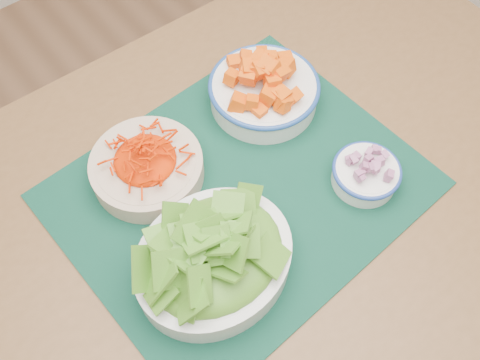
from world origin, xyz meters
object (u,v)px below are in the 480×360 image
(placemat, at_px, (240,189))
(lettuce_bowl, at_px, (213,255))
(carrot_bowl, at_px, (146,164))
(squash_bowl, at_px, (264,84))
(onion_bowl, at_px, (366,172))
(table, at_px, (262,208))

(placemat, bearing_deg, lettuce_bowl, -146.56)
(carrot_bowl, height_order, squash_bowl, squash_bowl)
(carrot_bowl, relative_size, lettuce_bowl, 0.92)
(carrot_bowl, bearing_deg, placemat, -48.25)
(squash_bowl, height_order, onion_bowl, squash_bowl)
(table, distance_m, onion_bowl, 0.21)
(table, distance_m, placemat, 0.10)
(squash_bowl, relative_size, onion_bowl, 1.72)
(table, relative_size, placemat, 2.27)
(carrot_bowl, bearing_deg, squash_bowl, 0.70)
(lettuce_bowl, bearing_deg, onion_bowl, -9.17)
(placemat, xyz_separation_m, carrot_bowl, (-0.11, 0.12, 0.04))
(carrot_bowl, bearing_deg, lettuce_bowl, -93.87)
(placemat, relative_size, squash_bowl, 2.81)
(carrot_bowl, relative_size, squash_bowl, 1.19)
(placemat, relative_size, lettuce_bowl, 2.18)
(lettuce_bowl, bearing_deg, table, 20.86)
(table, bearing_deg, onion_bowl, -34.68)
(placemat, relative_size, onion_bowl, 4.85)
(table, xyz_separation_m, lettuce_bowl, (-0.16, -0.07, 0.14))
(table, xyz_separation_m, onion_bowl, (0.14, -0.10, 0.12))
(carrot_bowl, height_order, onion_bowl, carrot_bowl)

